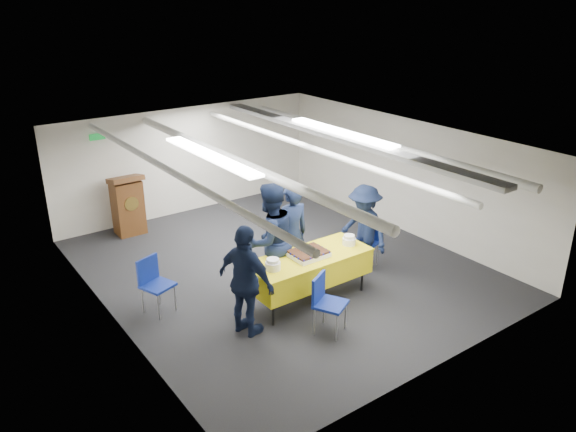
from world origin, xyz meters
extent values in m
plane|color=black|center=(0.00, 0.00, 0.00)|extent=(7.00, 7.00, 0.00)
cube|color=beige|center=(0.00, 3.49, 1.15)|extent=(6.00, 0.02, 2.30)
cube|color=beige|center=(-2.99, 0.00, 1.15)|extent=(0.02, 7.00, 2.30)
cube|color=beige|center=(2.99, 0.00, 1.15)|extent=(0.02, 7.00, 2.30)
cube|color=silver|center=(0.00, 0.00, 2.29)|extent=(6.00, 7.00, 0.02)
cylinder|color=silver|center=(-2.00, 0.00, 2.18)|extent=(0.10, 6.90, 0.10)
cylinder|color=silver|center=(-0.90, 0.00, 2.14)|extent=(0.14, 6.90, 0.14)
cylinder|color=silver|center=(0.60, 0.00, 2.10)|extent=(0.10, 6.90, 0.10)
cylinder|color=silver|center=(1.90, 0.00, 2.06)|extent=(0.14, 6.90, 0.14)
cube|color=gray|center=(1.20, 0.00, 2.20)|extent=(0.28, 6.90, 0.08)
cube|color=white|center=(-1.30, 0.00, 2.27)|extent=(0.25, 2.60, 0.04)
cube|color=white|center=(1.30, 0.00, 2.27)|extent=(0.25, 2.60, 0.04)
cube|color=#0C591E|center=(-1.90, 3.47, 1.95)|extent=(0.30, 0.04, 0.12)
cylinder|color=black|center=(-1.17, -1.44, 0.18)|extent=(0.04, 0.04, 0.36)
cylinder|color=black|center=(0.59, -1.44, 0.18)|extent=(0.04, 0.04, 0.36)
cylinder|color=black|center=(-1.17, -0.87, 0.18)|extent=(0.04, 0.04, 0.36)
cylinder|color=black|center=(0.59, -0.87, 0.18)|extent=(0.04, 0.04, 0.36)
cube|color=yellow|center=(-0.29, -1.16, 0.54)|extent=(1.98, 0.79, 0.39)
cube|color=yellow|center=(-0.29, -1.16, 0.76)|extent=(2.00, 0.81, 0.03)
cube|color=white|center=(-0.31, -1.17, 0.80)|extent=(0.56, 0.44, 0.07)
cube|color=black|center=(-0.31, -1.17, 0.85)|extent=(0.53, 0.42, 0.03)
sphere|color=#101298|center=(-0.56, -1.37, 0.85)|extent=(0.04, 0.04, 0.04)
sphere|color=#101298|center=(-0.56, -0.97, 0.85)|extent=(0.04, 0.04, 0.04)
sphere|color=#101298|center=(-0.44, -1.37, 0.85)|extent=(0.04, 0.04, 0.04)
sphere|color=#101298|center=(-0.44, -0.97, 0.85)|extent=(0.04, 0.04, 0.04)
sphere|color=#101298|center=(-0.31, -1.37, 0.85)|extent=(0.04, 0.04, 0.04)
sphere|color=#101298|center=(-0.31, -0.97, 0.85)|extent=(0.04, 0.04, 0.04)
sphere|color=#101298|center=(-0.19, -1.37, 0.85)|extent=(0.04, 0.04, 0.04)
sphere|color=#101298|center=(-0.19, -0.97, 0.85)|extent=(0.04, 0.04, 0.04)
sphere|color=#101298|center=(-0.07, -1.37, 0.85)|extent=(0.04, 0.04, 0.04)
sphere|color=#101298|center=(-0.07, -0.97, 0.85)|extent=(0.04, 0.04, 0.04)
sphere|color=#101298|center=(-0.58, -1.27, 0.85)|extent=(0.04, 0.04, 0.04)
sphere|color=#101298|center=(-0.05, -1.27, 0.85)|extent=(0.04, 0.04, 0.04)
sphere|color=#101298|center=(-0.58, -1.17, 0.85)|extent=(0.04, 0.04, 0.04)
sphere|color=#101298|center=(-0.05, -1.17, 0.85)|extent=(0.04, 0.04, 0.04)
sphere|color=#101298|center=(-0.58, -1.07, 0.85)|extent=(0.04, 0.04, 0.04)
sphere|color=#101298|center=(-0.05, -1.07, 0.85)|extent=(0.04, 0.04, 0.04)
cylinder|color=white|center=(-1.00, -1.21, 0.83)|extent=(0.23, 0.23, 0.12)
cylinder|color=white|center=(-1.00, -1.21, 0.91)|extent=(0.19, 0.19, 0.05)
cylinder|color=white|center=(0.48, -1.21, 0.83)|extent=(0.21, 0.21, 0.11)
cylinder|color=white|center=(0.48, -1.21, 0.91)|extent=(0.18, 0.18, 0.05)
cube|color=brown|center=(-1.60, 3.05, 0.55)|extent=(0.55, 0.45, 1.10)
cube|color=brown|center=(-1.60, 3.02, 1.15)|extent=(0.62, 0.53, 0.21)
cylinder|color=gold|center=(-1.60, 2.81, 0.70)|extent=(0.28, 0.02, 0.28)
cylinder|color=gray|center=(-0.67, -2.29, 0.21)|extent=(0.02, 0.02, 0.43)
cylinder|color=gray|center=(-0.37, -2.13, 0.21)|extent=(0.02, 0.02, 0.43)
cylinder|color=gray|center=(-0.83, -1.99, 0.21)|extent=(0.02, 0.02, 0.43)
cylinder|color=gray|center=(-0.53, -1.83, 0.21)|extent=(0.02, 0.02, 0.43)
cube|color=navy|center=(-0.60, -2.06, 0.45)|extent=(0.57, 0.57, 0.04)
cube|color=navy|center=(-0.69, -1.89, 0.67)|extent=(0.37, 0.22, 0.40)
cylinder|color=gray|center=(1.01, -0.71, 0.21)|extent=(0.02, 0.02, 0.43)
cylinder|color=gray|center=(1.11, -1.03, 0.21)|extent=(0.02, 0.02, 0.43)
cylinder|color=gray|center=(1.33, -0.60, 0.21)|extent=(0.02, 0.02, 0.43)
cylinder|color=gray|center=(1.44, -0.92, 0.21)|extent=(0.02, 0.02, 0.43)
cube|color=navy|center=(1.22, -0.81, 0.45)|extent=(0.53, 0.53, 0.04)
cube|color=navy|center=(1.40, -0.75, 0.67)|extent=(0.17, 0.39, 0.40)
cylinder|color=gray|center=(-2.46, -0.33, 0.21)|extent=(0.02, 0.02, 0.43)
cylinder|color=gray|center=(-2.14, -0.22, 0.21)|extent=(0.02, 0.02, 0.43)
cylinder|color=gray|center=(-2.58, -0.01, 0.21)|extent=(0.02, 0.02, 0.43)
cylinder|color=gray|center=(-2.26, 0.10, 0.21)|extent=(0.02, 0.02, 0.43)
cube|color=navy|center=(-2.36, -0.11, 0.45)|extent=(0.54, 0.54, 0.04)
cube|color=navy|center=(-2.43, 0.06, 0.67)|extent=(0.39, 0.17, 0.40)
imported|color=black|center=(-0.19, -0.55, 0.87)|extent=(0.66, 0.46, 1.75)
imported|color=black|center=(-0.67, -0.64, 0.94)|extent=(0.96, 0.78, 1.89)
imported|color=black|center=(-1.57, -1.38, 0.83)|extent=(0.66, 1.05, 1.66)
imported|color=black|center=(1.12, -0.87, 0.78)|extent=(0.63, 1.03, 1.56)
camera|label=1|loc=(-5.12, -7.29, 4.58)|focal=35.00mm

